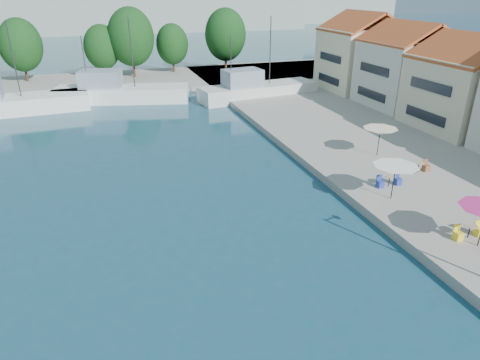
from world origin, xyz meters
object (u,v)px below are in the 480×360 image
object	(u,v)px
trawler_03	(119,93)
umbrella_white	(395,169)
umbrella_cream	(380,131)
trawler_04	(256,91)
trawler_02	(1,104)

from	to	relation	value
trawler_03	umbrella_white	bearing A→B (deg)	-53.13
umbrella_white	umbrella_cream	size ratio (longest dim) A/B	1.05
umbrella_cream	umbrella_white	bearing A→B (deg)	-118.21
umbrella_white	umbrella_cream	bearing A→B (deg)	61.79
trawler_03	trawler_04	bearing A→B (deg)	-0.18
trawler_04	umbrella_cream	size ratio (longest dim) A/B	5.75
trawler_04	umbrella_white	world-z (taller)	trawler_04
umbrella_white	trawler_03	bearing A→B (deg)	113.07
umbrella_white	trawler_04	bearing A→B (deg)	86.43
trawler_03	trawler_04	size ratio (longest dim) A/B	1.07
trawler_02	trawler_03	world-z (taller)	same
trawler_03	umbrella_cream	distance (m)	32.81
trawler_04	umbrella_white	xyz separation A→B (m)	(-1.87, -30.02, 1.53)
trawler_04	trawler_02	bearing A→B (deg)	168.40
umbrella_white	umbrella_cream	xyz separation A→B (m)	(3.67, 6.84, 0.01)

